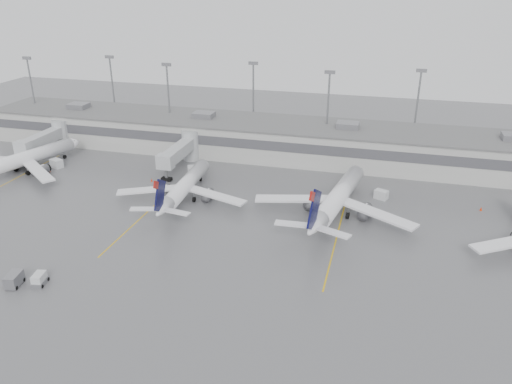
% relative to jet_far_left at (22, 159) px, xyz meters
% --- Properties ---
extents(ground, '(260.00, 260.00, 0.00)m').
position_rel_jet_far_left_xyz_m(ground, '(53.02, -32.13, -3.15)').
color(ground, '#565659').
rests_on(ground, ground).
extents(terminal, '(152.00, 17.00, 9.45)m').
position_rel_jet_far_left_xyz_m(terminal, '(53.01, 25.85, 1.02)').
color(terminal, '#A9A9A4').
rests_on(terminal, ground).
extents(light_masts, '(142.40, 8.00, 20.60)m').
position_rel_jet_far_left_xyz_m(light_masts, '(53.02, 31.62, 8.88)').
color(light_masts, gray).
rests_on(light_masts, ground).
extents(jet_bridge_left, '(4.00, 17.20, 7.00)m').
position_rel_jet_far_left_xyz_m(jet_bridge_left, '(-2.48, 13.59, 0.72)').
color(jet_bridge_left, '#A6A9AB').
rests_on(jet_bridge_left, ground).
extents(jet_bridge_right, '(4.00, 17.20, 7.00)m').
position_rel_jet_far_left_xyz_m(jet_bridge_right, '(32.52, 13.59, 0.72)').
color(jet_bridge_right, '#A6A9AB').
rests_on(jet_bridge_right, ground).
extents(stand_markings, '(105.25, 40.00, 0.01)m').
position_rel_jet_far_left_xyz_m(stand_markings, '(53.02, -8.13, -3.14)').
color(stand_markings, gold).
rests_on(stand_markings, ground).
extents(jet_far_left, '(26.72, 30.42, 10.14)m').
position_rel_jet_far_left_xyz_m(jet_far_left, '(0.00, 0.00, 0.00)').
color(jet_far_left, white).
rests_on(jet_far_left, ground).
extents(jet_mid_left, '(25.84, 29.02, 9.38)m').
position_rel_jet_far_left_xyz_m(jet_mid_left, '(40.18, -4.40, -0.23)').
color(jet_mid_left, white).
rests_on(jet_mid_left, ground).
extents(jet_mid_right, '(29.44, 33.25, 10.81)m').
position_rel_jet_far_left_xyz_m(jet_mid_right, '(69.36, -3.33, 0.21)').
color(jet_mid_right, white).
rests_on(jet_mid_right, ground).
extents(baggage_tug, '(2.13, 2.88, 1.68)m').
position_rel_jet_far_left_xyz_m(baggage_tug, '(31.54, -36.68, -2.49)').
color(baggage_tug, silver).
rests_on(baggage_tug, ground).
extents(baggage_cart, '(2.20, 3.18, 1.88)m').
position_rel_jet_far_left_xyz_m(baggage_cart, '(28.34, -37.88, -2.17)').
color(baggage_cart, slate).
rests_on(baggage_cart, ground).
extents(gse_uld_a, '(3.20, 2.68, 1.93)m').
position_rel_jet_far_left_xyz_m(gse_uld_a, '(5.03, 4.67, -2.18)').
color(gse_uld_a, silver).
rests_on(gse_uld_a, ground).
extents(gse_uld_b, '(2.93, 2.47, 1.76)m').
position_rel_jet_far_left_xyz_m(gse_uld_b, '(36.45, 9.37, -2.27)').
color(gse_uld_b, silver).
rests_on(gse_uld_b, ground).
extents(gse_uld_c, '(2.91, 2.48, 1.75)m').
position_rel_jet_far_left_xyz_m(gse_uld_c, '(77.00, 6.25, -2.28)').
color(gse_uld_c, silver).
rests_on(gse_uld_c, ground).
extents(gse_loader, '(2.98, 3.68, 1.99)m').
position_rel_jet_far_left_xyz_m(gse_loader, '(28.43, 15.36, -2.15)').
color(gse_loader, slate).
rests_on(gse_loader, ground).
extents(cone_a, '(0.41, 0.41, 0.66)m').
position_rel_jet_far_left_xyz_m(cone_a, '(4.98, 2.01, -2.82)').
color(cone_a, red).
rests_on(cone_a, ground).
extents(cone_b, '(0.40, 0.40, 0.64)m').
position_rel_jet_far_left_xyz_m(cone_b, '(29.60, 2.65, -2.83)').
color(cone_b, red).
rests_on(cone_b, ground).
extents(cone_c, '(0.47, 0.47, 0.75)m').
position_rel_jet_far_left_xyz_m(cone_c, '(70.95, 2.31, -2.78)').
color(cone_c, red).
rests_on(cone_c, ground).
extents(cone_d, '(0.46, 0.46, 0.73)m').
position_rel_jet_far_left_xyz_m(cone_d, '(95.21, 5.61, -2.79)').
color(cone_d, red).
rests_on(cone_d, ground).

